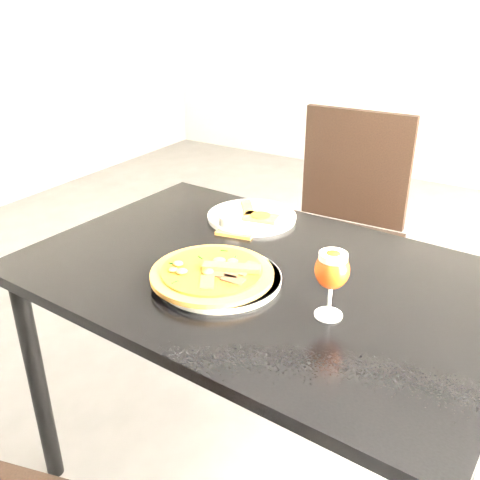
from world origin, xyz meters
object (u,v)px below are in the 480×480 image
Objects in this scene: pizza at (213,272)px; beer_glass at (332,270)px; chair_far at (340,229)px; dining_table at (259,300)px.

pizza is 1.91× the size of beer_glass.
pizza is at bearing -177.80° from beer_glass.
chair_far is at bearing 109.92° from beer_glass.
dining_table is at bearing 156.50° from beer_glass.
beer_glass reaches higher than dining_table.
beer_glass is at bearing -20.48° from dining_table.
pizza is (-0.07, -0.11, 0.12)m from dining_table.
chair_far is at bearing 99.73° from dining_table.
beer_glass is at bearing -72.11° from chair_far.
dining_table is 0.32m from beer_glass.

